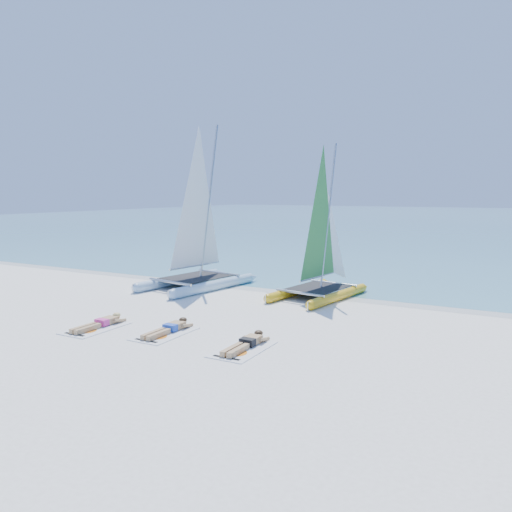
% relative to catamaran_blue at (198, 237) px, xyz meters
% --- Properties ---
extents(ground, '(140.00, 140.00, 0.00)m').
position_rel_catamaran_blue_xyz_m(ground, '(3.51, -4.51, -1.99)').
color(ground, white).
rests_on(ground, ground).
extents(sea, '(140.00, 115.00, 0.01)m').
position_rel_catamaran_blue_xyz_m(sea, '(3.51, 58.49, -1.99)').
color(sea, '#7CCCCE').
rests_on(sea, ground).
extents(wet_sand_strip, '(140.00, 1.40, 0.01)m').
position_rel_catamaran_blue_xyz_m(wet_sand_strip, '(3.51, 0.99, -1.99)').
color(wet_sand_strip, beige).
rests_on(wet_sand_strip, ground).
extents(catamaran_blue, '(3.12, 5.21, 6.68)m').
position_rel_catamaran_blue_xyz_m(catamaran_blue, '(0.00, 0.00, 0.00)').
color(catamaran_blue, silver).
rests_on(catamaran_blue, ground).
extents(catamaran_yellow, '(2.66, 4.60, 5.72)m').
position_rel_catamaran_blue_xyz_m(catamaran_yellow, '(5.01, 0.81, -0.19)').
color(catamaran_yellow, yellow).
rests_on(catamaran_yellow, ground).
extents(towel_a, '(1.00, 1.85, 0.02)m').
position_rel_catamaran_blue_xyz_m(towel_a, '(1.01, -6.41, -1.98)').
color(towel_a, white).
rests_on(towel_a, ground).
extents(sunbather_a, '(0.37, 1.73, 0.26)m').
position_rel_catamaran_blue_xyz_m(sunbather_a, '(1.01, -6.21, -1.87)').
color(sunbather_a, tan).
rests_on(sunbather_a, towel_a).
extents(towel_b, '(1.00, 1.85, 0.02)m').
position_rel_catamaran_blue_xyz_m(towel_b, '(3.06, -5.93, -1.98)').
color(towel_b, white).
rests_on(towel_b, ground).
extents(sunbather_b, '(0.37, 1.73, 0.26)m').
position_rel_catamaran_blue_xyz_m(sunbather_b, '(3.06, -5.74, -1.87)').
color(sunbather_b, tan).
rests_on(sunbather_b, towel_b).
extents(towel_c, '(1.00, 1.85, 0.02)m').
position_rel_catamaran_blue_xyz_m(towel_c, '(5.55, -6.09, -1.98)').
color(towel_c, white).
rests_on(towel_c, ground).
extents(sunbather_c, '(0.37, 1.73, 0.26)m').
position_rel_catamaran_blue_xyz_m(sunbather_c, '(5.55, -5.90, -1.87)').
color(sunbather_c, tan).
rests_on(sunbather_c, towel_c).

